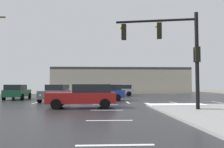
{
  "coord_description": "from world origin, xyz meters",
  "views": [
    {
      "loc": [
        -0.36,
        -19.74,
        1.52
      ],
      "look_at": [
        0.88,
        5.78,
        2.82
      ],
      "focal_mm": 36.25,
      "sensor_mm": 36.0,
      "label": 1
    }
  ],
  "objects_px": {
    "traffic_signal_mast": "(173,45)",
    "sedan_green": "(17,92)",
    "sedan_red": "(84,95)",
    "sedan_silver": "(119,90)",
    "sedan_blue": "(104,92)",
    "sedan_grey": "(56,93)"
  },
  "relations": [
    {
      "from": "traffic_signal_mast",
      "to": "sedan_grey",
      "type": "distance_m",
      "value": 12.26
    },
    {
      "from": "traffic_signal_mast",
      "to": "sedan_silver",
      "type": "distance_m",
      "value": 19.51
    },
    {
      "from": "sedan_grey",
      "to": "sedan_blue",
      "type": "xyz_separation_m",
      "value": [
        4.54,
        1.09,
        0.0
      ]
    },
    {
      "from": "sedan_red",
      "to": "sedan_grey",
      "type": "bearing_deg",
      "value": -66.73
    },
    {
      "from": "traffic_signal_mast",
      "to": "sedan_red",
      "type": "relative_size",
      "value": 1.24
    },
    {
      "from": "traffic_signal_mast",
      "to": "sedan_blue",
      "type": "distance_m",
      "value": 10.61
    },
    {
      "from": "traffic_signal_mast",
      "to": "sedan_green",
      "type": "xyz_separation_m",
      "value": [
        -13.32,
        11.54,
        -3.11
      ]
    },
    {
      "from": "sedan_green",
      "to": "sedan_red",
      "type": "bearing_deg",
      "value": -144.25
    },
    {
      "from": "traffic_signal_mast",
      "to": "sedan_blue",
      "type": "bearing_deg",
      "value": -55.36
    },
    {
      "from": "sedan_green",
      "to": "sedan_red",
      "type": "xyz_separation_m",
      "value": [
        7.86,
        -9.47,
        0.0
      ]
    },
    {
      "from": "sedan_grey",
      "to": "sedan_red",
      "type": "xyz_separation_m",
      "value": [
        3.07,
        -6.15,
        0.0
      ]
    },
    {
      "from": "traffic_signal_mast",
      "to": "sedan_silver",
      "type": "xyz_separation_m",
      "value": [
        -1.74,
        19.18,
        -3.11
      ]
    },
    {
      "from": "sedan_grey",
      "to": "sedan_silver",
      "type": "bearing_deg",
      "value": 154.21
    },
    {
      "from": "traffic_signal_mast",
      "to": "sedan_red",
      "type": "bearing_deg",
      "value": -9.38
    },
    {
      "from": "sedan_silver",
      "to": "sedan_blue",
      "type": "height_order",
      "value": "same"
    },
    {
      "from": "sedan_green",
      "to": "sedan_silver",
      "type": "bearing_deg",
      "value": -60.53
    },
    {
      "from": "sedan_silver",
      "to": "sedan_red",
      "type": "distance_m",
      "value": 17.51
    },
    {
      "from": "sedan_green",
      "to": "sedan_grey",
      "type": "bearing_deg",
      "value": -128.64
    },
    {
      "from": "sedan_grey",
      "to": "sedan_blue",
      "type": "height_order",
      "value": "same"
    },
    {
      "from": "traffic_signal_mast",
      "to": "sedan_grey",
      "type": "height_order",
      "value": "traffic_signal_mast"
    },
    {
      "from": "sedan_silver",
      "to": "sedan_green",
      "type": "height_order",
      "value": "same"
    },
    {
      "from": "sedan_grey",
      "to": "sedan_blue",
      "type": "distance_m",
      "value": 4.67
    }
  ]
}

